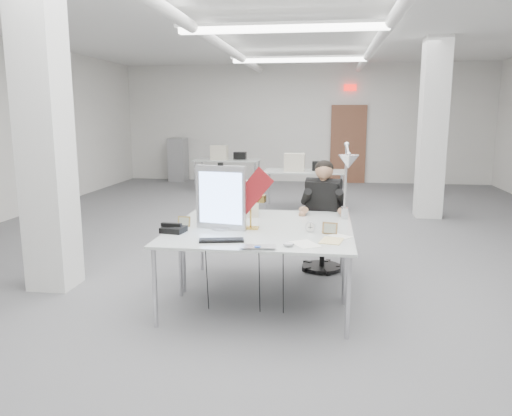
{
  "coord_description": "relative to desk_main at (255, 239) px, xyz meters",
  "views": [
    {
      "loc": [
        0.63,
        -6.91,
        1.88
      ],
      "look_at": [
        -0.06,
        -2.0,
        0.94
      ],
      "focal_mm": 35.0,
      "sensor_mm": 36.0,
      "label": 1
    }
  ],
  "objects": [
    {
      "name": "room_shell",
      "position": [
        0.04,
        2.63,
        0.95
      ],
      "size": [
        10.04,
        14.04,
        3.24
      ],
      "color": "#57575A",
      "rests_on": "ground"
    },
    {
      "name": "desk_main",
      "position": [
        0.0,
        0.0,
        0.0
      ],
      "size": [
        1.8,
        0.9,
        0.02
      ],
      "primitive_type": "cube",
      "color": "silver",
      "rests_on": "room_shell"
    },
    {
      "name": "desk_second",
      "position": [
        0.0,
        0.9,
        0.0
      ],
      "size": [
        1.8,
        0.9,
        0.02
      ],
      "primitive_type": "cube",
      "color": "silver",
      "rests_on": "room_shell"
    },
    {
      "name": "bg_desk_a",
      "position": [
        0.2,
        5.5,
        0.0
      ],
      "size": [
        1.6,
        0.8,
        0.02
      ],
      "primitive_type": "cube",
      "color": "silver",
      "rests_on": "room_shell"
    },
    {
      "name": "bg_desk_b",
      "position": [
        -1.8,
        7.7,
        0.0
      ],
      "size": [
        1.6,
        0.8,
        0.02
      ],
      "primitive_type": "cube",
      "color": "silver",
      "rests_on": "room_shell"
    },
    {
      "name": "filing_cabinet",
      "position": [
        -3.5,
        9.15,
        -0.14
      ],
      "size": [
        0.45,
        0.55,
        1.2
      ],
      "primitive_type": "cube",
      "color": "gray",
      "rests_on": "room_shell"
    },
    {
      "name": "office_chair",
      "position": [
        0.61,
        1.5,
        -0.25
      ],
      "size": [
        0.59,
        0.59,
        0.99
      ],
      "primitive_type": null,
      "rotation": [
        0.0,
        0.0,
        -0.25
      ],
      "color": "black",
      "rests_on": "room_shell"
    },
    {
      "name": "seated_person",
      "position": [
        0.61,
        1.45,
        0.16
      ],
      "size": [
        0.67,
        0.77,
        0.99
      ],
      "primitive_type": null,
      "rotation": [
        0.0,
        0.0,
        -0.25
      ],
      "color": "black",
      "rests_on": "office_chair"
    },
    {
      "name": "monitor",
      "position": [
        -0.38,
        0.3,
        0.33
      ],
      "size": [
        0.51,
        0.14,
        0.63
      ],
      "primitive_type": "cube",
      "rotation": [
        0.0,
        0.0,
        -0.17
      ],
      "color": "#B6B6BB",
      "rests_on": "desk_main"
    },
    {
      "name": "pennant",
      "position": [
        -0.08,
        0.26,
        0.39
      ],
      "size": [
        0.46,
        0.14,
        0.5
      ],
      "primitive_type": "cube",
      "rotation": [
        0.0,
        -0.87,
        -0.27
      ],
      "color": "maroon",
      "rests_on": "monitor"
    },
    {
      "name": "keyboard",
      "position": [
        -0.28,
        -0.18,
        0.02
      ],
      "size": [
        0.42,
        0.21,
        0.02
      ],
      "primitive_type": "cube",
      "rotation": [
        0.0,
        0.0,
        0.21
      ],
      "color": "black",
      "rests_on": "desk_main"
    },
    {
      "name": "laptop",
      "position": [
        0.08,
        -0.42,
        0.02
      ],
      "size": [
        0.33,
        0.24,
        0.02
      ],
      "primitive_type": "imported",
      "rotation": [
        0.0,
        0.0,
        0.12
      ],
      "color": "#A9A9AE",
      "rests_on": "desk_main"
    },
    {
      "name": "mouse",
      "position": [
        0.33,
        -0.27,
        0.03
      ],
      "size": [
        0.11,
        0.09,
        0.04
      ],
      "primitive_type": "ellipsoid",
      "rotation": [
        0.0,
        0.0,
        0.26
      ],
      "color": "#AAAAAF",
      "rests_on": "desk_main"
    },
    {
      "name": "bankers_lamp",
      "position": [
        -0.1,
        0.36,
        0.17
      ],
      "size": [
        0.29,
        0.14,
        0.31
      ],
      "primitive_type": null,
      "rotation": [
        0.0,
        0.0,
        -0.12
      ],
      "color": "gold",
      "rests_on": "desk_main"
    },
    {
      "name": "desk_phone",
      "position": [
        -0.81,
        0.1,
        0.04
      ],
      "size": [
        0.24,
        0.22,
        0.05
      ],
      "primitive_type": "cube",
      "rotation": [
        0.0,
        0.0,
        -0.16
      ],
      "color": "black",
      "rests_on": "desk_main"
    },
    {
      "name": "picture_frame_left",
      "position": [
        -0.78,
        0.36,
        0.06
      ],
      "size": [
        0.13,
        0.05,
        0.1
      ],
      "primitive_type": "cube",
      "rotation": [
        -0.21,
        0.0,
        -0.11
      ],
      "color": "olive",
      "rests_on": "desk_main"
    },
    {
      "name": "picture_frame_right",
      "position": [
        0.68,
        0.24,
        0.07
      ],
      "size": [
        0.15,
        0.06,
        0.11
      ],
      "primitive_type": "cube",
      "rotation": [
        -0.21,
        0.0,
        -0.21
      ],
      "color": "olive",
      "rests_on": "desk_main"
    },
    {
      "name": "desk_clock",
      "position": [
        0.49,
        0.3,
        0.06
      ],
      "size": [
        0.1,
        0.04,
        0.1
      ],
      "primitive_type": "cylinder",
      "rotation": [
        1.57,
        0.0,
        -0.06
      ],
      "color": "silver",
      "rests_on": "desk_main"
    },
    {
      "name": "paper_stack_a",
      "position": [
        0.47,
        -0.18,
        0.02
      ],
      "size": [
        0.3,
        0.33,
        0.01
      ],
      "primitive_type": "cube",
      "rotation": [
        0.0,
        0.0,
        0.54
      ],
      "color": "white",
      "rests_on": "desk_main"
    },
    {
      "name": "paper_stack_b",
      "position": [
        0.69,
        -0.03,
        0.02
      ],
      "size": [
        0.23,
        0.29,
        0.01
      ],
      "primitive_type": "cube",
      "rotation": [
        0.0,
        0.0,
        -0.22
      ],
      "color": "#E4CC88",
      "rests_on": "desk_main"
    },
    {
      "name": "paper_stack_c",
      "position": [
        0.77,
        0.15,
        0.02
      ],
      "size": [
        0.24,
        0.24,
        0.01
      ],
      "primitive_type": "cube",
      "rotation": [
        0.0,
        0.0,
        -0.71
      ],
      "color": "white",
      "rests_on": "desk_main"
    },
    {
      "name": "beige_monitor",
      "position": [
        -0.33,
        1.02,
        0.2
      ],
      "size": [
        0.47,
        0.46,
        0.37
      ],
      "primitive_type": "cube",
      "rotation": [
        0.0,
        0.0,
        0.25
      ],
      "color": "beige",
      "rests_on": "desk_second"
    },
    {
      "name": "architect_lamp",
      "position": [
        0.84,
        0.72,
        0.45
      ],
      "size": [
        0.33,
        0.7,
        0.87
      ],
      "primitive_type": null,
      "rotation": [
        0.0,
        0.0,
        -0.14
      ],
      "color": "silver",
      "rests_on": "desk_second"
    }
  ]
}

